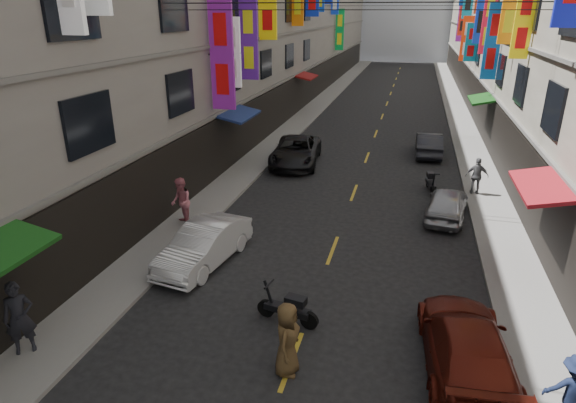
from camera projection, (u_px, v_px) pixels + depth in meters
The scene contains 16 objects.
sidewalk_left at pixel (309, 112), 40.05m from camera, with size 2.00×90.00×0.12m, color slate.
sidewalk_right at pixel (461, 120), 37.27m from camera, with size 2.00×90.00×0.12m, color slate.
street_awnings at pixel (336, 119), 23.47m from camera, with size 13.99×35.20×0.41m.
lane_markings at pixel (379, 124), 35.98m from camera, with size 0.12×80.20×0.01m.
scooter_crossing at pixel (288, 308), 12.96m from camera, with size 1.79×0.63×1.14m.
scooter_far_right at pixel (431, 183), 22.46m from camera, with size 0.56×1.80×1.14m.
car_left_mid at pixel (204, 245), 15.95m from camera, with size 1.45×4.17×1.37m, color white.
car_left_far at pixel (296, 151), 26.43m from camera, with size 2.42×5.26×1.46m, color black.
car_right_near at pixel (466, 346), 11.13m from camera, with size 1.91×4.69×1.36m, color #5D1910.
car_right_mid at pixel (447, 203), 19.51m from camera, with size 1.51×3.76×1.28m, color #A3A3A7.
car_right_far at pixel (429, 144), 28.08m from camera, with size 1.42×4.08×1.34m, color #25262D.
pedestrian_lnear at pixel (19, 318), 11.51m from camera, with size 0.69×0.63×1.90m, color black.
pedestrian_lfar at pixel (181, 202), 18.48m from camera, with size 0.92×0.63×1.90m, color #CC6C7C.
pedestrian_rnear at pixel (574, 391), 9.50m from camera, with size 1.04×0.54×1.61m, color #151E3B.
pedestrian_rfar at pixel (477, 176), 21.75m from camera, with size 0.99×0.56×1.68m, color #565659.
pedestrian_crossing at pixel (287, 339), 11.00m from camera, with size 0.90×0.61×1.83m, color #523C20.
Camera 1 is at (2.27, 2.85, 7.91)m, focal length 30.00 mm.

